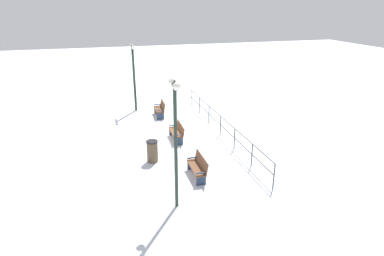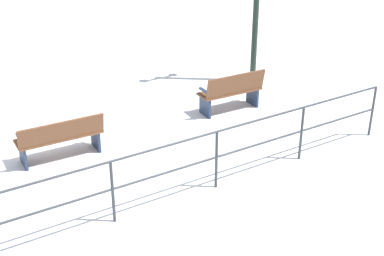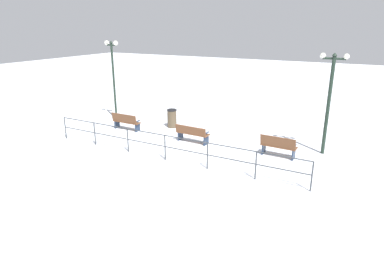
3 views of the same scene
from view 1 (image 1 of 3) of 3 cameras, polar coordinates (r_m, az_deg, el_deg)
name	(u,v)px [view 1 (image 1 of 3)]	position (r m, az deg, el deg)	size (l,w,h in m)	color
ground_plane	(174,140)	(17.42, -3.03, -2.09)	(80.00, 80.00, 0.00)	white
bench_nearest	(160,109)	(20.98, -5.49, 3.31)	(0.62, 1.51, 0.96)	brown
bench_second	(177,132)	(17.27, -2.56, -0.65)	(0.62, 1.64, 0.86)	brown
bench_third	(198,166)	(13.68, 1.07, -6.60)	(0.51, 1.59, 0.91)	brown
lamppost_near	(134,70)	(21.83, -9.98, 9.71)	(0.23, 1.10, 4.32)	#1E2D23
lamppost_middle	(175,123)	(10.69, -2.88, 0.79)	(0.26, 0.91, 4.55)	#1E2D23
waterfront_railing	(221,122)	(17.85, 4.93, 0.97)	(0.05, 11.60, 1.10)	#383D42
trash_bin	(152,151)	(15.04, -6.83, -3.98)	(0.52, 0.52, 1.00)	brown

